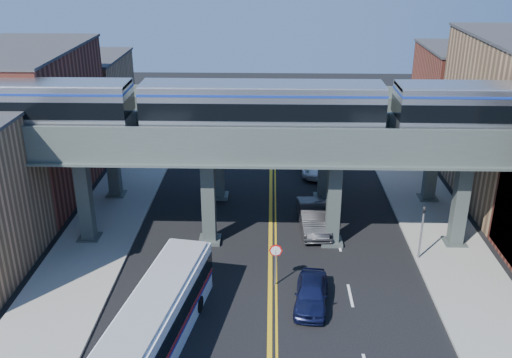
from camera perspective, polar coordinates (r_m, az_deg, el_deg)
ground at (r=31.04m, az=1.39°, el=-13.53°), size 120.00×120.00×0.00m
sidewalk_west at (r=41.13m, az=-14.82°, el=-4.46°), size 5.00×70.00×0.16m
sidewalk_east at (r=41.16m, az=17.75°, el=-4.80°), size 5.00×70.00×0.16m
building_west_b at (r=46.78m, az=-21.82°, el=5.14°), size 8.00×14.00×11.00m
building_west_c at (r=58.87m, az=-16.91°, el=7.64°), size 8.00×10.00×8.00m
building_east_c at (r=58.78m, az=20.10°, el=7.72°), size 8.00×10.00×9.00m
elevated_viaduct_near at (r=35.10m, az=1.56°, el=2.94°), size 52.00×3.60×7.40m
elevated_viaduct_far at (r=41.75m, az=1.58°, el=6.19°), size 52.00×3.60×7.40m
transit_train at (r=34.28m, az=0.60°, el=7.19°), size 44.63×2.80×3.25m
stop_sign at (r=32.57m, az=1.98°, el=-7.91°), size 0.76×0.09×2.63m
traffic_signal at (r=36.14m, az=16.28°, el=-4.63°), size 0.15×0.18×4.10m
transit_bus at (r=28.59m, az=-9.87°, el=-13.86°), size 4.28×11.38×2.86m
car_lane_a at (r=31.58m, az=5.55°, el=-11.30°), size 2.24×4.50×1.47m
car_lane_b at (r=39.22m, az=5.76°, el=-3.84°), size 2.20×5.47×1.77m
car_lane_c at (r=49.11m, az=6.27°, el=1.68°), size 3.13×6.08×1.64m
car_lane_d at (r=52.16m, az=3.51°, el=3.02°), size 2.93×5.73×1.59m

